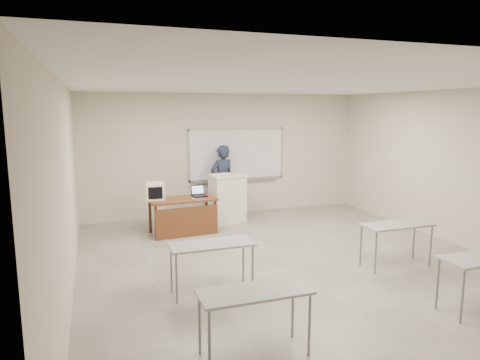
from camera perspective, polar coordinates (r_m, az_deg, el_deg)
name	(u,v)px	position (r m, az deg, el deg)	size (l,w,h in m)	color
floor	(296,267)	(7.38, 7.48, -11.43)	(7.00, 8.00, 0.01)	gray
whiteboard	(237,155)	(10.75, -0.41, 3.35)	(2.48, 0.10, 1.31)	white
student_desks	(342,254)	(6.05, 13.42, -9.55)	(4.40, 2.20, 0.73)	gray
instructor_desk	(184,210)	(9.06, -7.52, -3.92)	(1.39, 0.70, 0.75)	maroon
podium	(227,198)	(10.01, -1.70, -2.43)	(0.79, 0.58, 1.12)	silver
crt_monitor	(155,191)	(9.12, -11.26, -1.47)	(0.38, 0.43, 0.36)	silver
laptop	(199,193)	(9.34, -5.48, -1.80)	(0.31, 0.29, 0.23)	black
mouse	(194,199)	(8.96, -6.18, -2.54)	(0.09, 0.06, 0.03)	#A4A5AA
keyboard	(220,174)	(9.95, -2.68, 0.81)	(0.43, 0.14, 0.02)	silver
presenter	(222,181)	(10.49, -2.39, -0.12)	(0.64, 0.42, 1.76)	black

